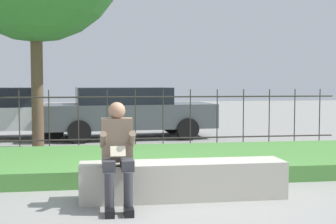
% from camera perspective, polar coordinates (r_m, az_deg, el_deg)
% --- Properties ---
extents(ground_plane, '(60.00, 60.00, 0.00)m').
position_cam_1_polar(ground_plane, '(6.29, 2.20, -10.46)').
color(ground_plane, gray).
extents(stone_bench, '(2.70, 0.54, 0.49)m').
position_cam_1_polar(stone_bench, '(6.24, 1.87, -8.52)').
color(stone_bench, '#B7B2A3').
rests_on(stone_bench, ground_plane).
extents(person_seated_reader, '(0.42, 0.73, 1.29)m').
position_cam_1_polar(person_seated_reader, '(5.75, -6.18, -4.59)').
color(person_seated_reader, black).
rests_on(person_seated_reader, ground_plane).
extents(grass_berm, '(10.71, 2.85, 0.25)m').
position_cam_1_polar(grass_berm, '(8.32, -0.57, -6.07)').
color(grass_berm, '#4C893D').
rests_on(grass_berm, ground_plane).
extents(iron_fence, '(8.71, 0.03, 1.37)m').
position_cam_1_polar(iron_fence, '(10.43, -2.29, -0.81)').
color(iron_fence, '#332D28').
rests_on(iron_fence, ground_plane).
extents(car_parked_center, '(4.66, 2.22, 1.38)m').
position_cam_1_polar(car_parked_center, '(12.82, -4.89, 0.10)').
color(car_parked_center, '#4C5156').
rests_on(car_parked_center, ground_plane).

